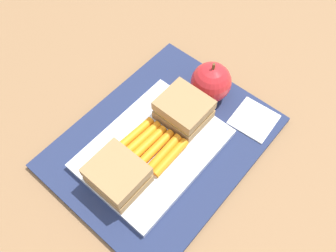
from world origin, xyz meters
The scene contains 8 objects.
ground_plane centered at (0.00, 0.00, 0.00)m, with size 2.40×2.40×0.00m, color olive.
lunchbag_mat centered at (0.00, 0.00, 0.01)m, with size 0.36×0.28×0.01m, color navy.
food_tray centered at (-0.03, 0.00, 0.02)m, with size 0.23×0.17×0.01m, color white.
sandwich_half_left centered at (-0.10, 0.00, 0.04)m, with size 0.07×0.08×0.04m.
sandwich_half_right centered at (0.05, 0.00, 0.04)m, with size 0.07×0.08×0.04m.
carrot_sticks_bundle centered at (-0.02, 0.00, 0.03)m, with size 0.08×0.09×0.02m.
apple centered at (0.13, 0.00, 0.05)m, with size 0.07×0.07×0.08m.
paper_napkin centered at (0.14, -0.09, 0.01)m, with size 0.07×0.07×0.00m, color white.
Camera 1 is at (-0.21, -0.19, 0.53)m, focal length 37.40 mm.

